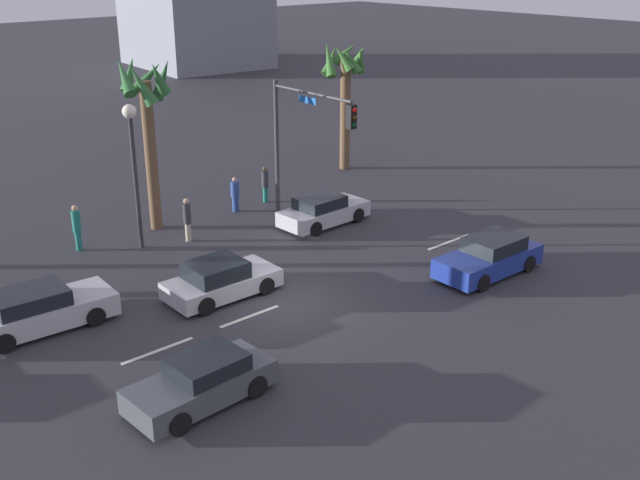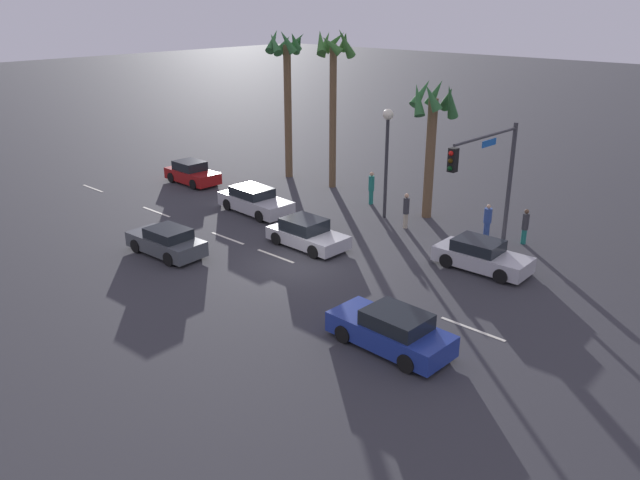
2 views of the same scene
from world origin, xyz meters
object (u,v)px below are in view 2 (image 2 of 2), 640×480
at_px(car_0, 391,331).
at_px(palm_tree_1, 333,70).
at_px(traffic_signal, 491,172).
at_px(pedestrian_0, 525,226).
at_px(pedestrian_2, 488,220).
at_px(car_5, 192,173).
at_px(pedestrian_3, 406,210).
at_px(palm_tree_3, 287,69).
at_px(palm_tree_0, 433,120).
at_px(car_2, 255,201).
at_px(car_4, 307,234).
at_px(car_1, 167,242).
at_px(pedestrian_1, 371,187).
at_px(car_3, 481,256).
at_px(streetlamp, 387,142).

relative_size(car_0, palm_tree_1, 0.45).
height_order(traffic_signal, pedestrian_0, traffic_signal).
bearing_deg(pedestrian_2, traffic_signal, -64.03).
height_order(car_5, pedestrian_0, pedestrian_0).
bearing_deg(traffic_signal, pedestrian_3, 166.43).
bearing_deg(car_5, palm_tree_3, 58.23).
relative_size(car_5, palm_tree_0, 0.53).
distance_m(car_2, pedestrian_3, 8.48).
bearing_deg(car_4, palm_tree_3, 138.99).
bearing_deg(car_1, car_2, 103.23).
distance_m(car_1, pedestrian_1, 12.71).
distance_m(car_3, pedestrian_1, 10.34).
distance_m(car_5, traffic_signal, 20.63).
xyz_separation_m(car_3, car_5, (-20.72, -0.07, 0.04)).
bearing_deg(palm_tree_3, car_3, -17.18).
height_order(streetlamp, palm_tree_0, palm_tree_0).
relative_size(car_2, car_4, 1.17).
bearing_deg(pedestrian_3, car_3, -21.37).
height_order(pedestrian_2, palm_tree_0, palm_tree_0).
bearing_deg(car_1, pedestrian_0, 46.99).
bearing_deg(car_5, car_0, -20.24).
bearing_deg(car_3, pedestrian_2, 115.39).
xyz_separation_m(car_0, car_4, (-8.67, 4.96, -0.04)).
bearing_deg(pedestrian_1, car_3, -24.07).
relative_size(car_4, pedestrian_3, 2.16).
xyz_separation_m(car_1, pedestrian_0, (11.64, 12.47, 0.32)).
bearing_deg(pedestrian_3, car_2, -155.50).
xyz_separation_m(traffic_signal, palm_tree_3, (-16.95, 4.43, 2.86)).
xyz_separation_m(car_5, pedestrian_0, (20.72, 4.24, 0.28)).
xyz_separation_m(car_0, pedestrian_0, (-1.11, 12.29, 0.28)).
distance_m(streetlamp, palm_tree_3, 10.67).
relative_size(car_5, palm_tree_1, 0.41).
distance_m(pedestrian_1, palm_tree_0, 5.64).
distance_m(car_3, pedestrian_3, 5.98).
xyz_separation_m(car_5, palm_tree_0, (14.97, 4.53, 4.63)).
distance_m(car_2, palm_tree_1, 9.39).
bearing_deg(traffic_signal, pedestrian_2, 115.97).
bearing_deg(car_4, pedestrian_1, 104.26).
bearing_deg(streetlamp, car_2, -144.83).
relative_size(streetlamp, pedestrian_2, 3.59).
xyz_separation_m(streetlamp, palm_tree_0, (1.65, 1.66, 1.14)).
bearing_deg(car_2, pedestrian_1, 55.30).
distance_m(pedestrian_1, palm_tree_3, 9.99).
height_order(car_0, car_4, car_0).
xyz_separation_m(car_2, palm_tree_3, (-4.08, 6.71, 6.34)).
relative_size(car_0, palm_tree_3, 0.46).
bearing_deg(traffic_signal, palm_tree_1, 161.03).
xyz_separation_m(streetlamp, pedestrian_1, (-2.04, 1.41, -3.12)).
height_order(car_1, pedestrian_1, pedestrian_1).
relative_size(car_5, pedestrian_1, 2.06).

